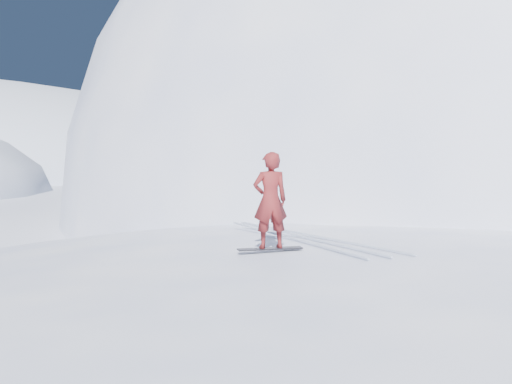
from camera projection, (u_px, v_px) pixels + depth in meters
near_ridge at (437, 347)px, 12.80m from camera, size 36.00×28.00×4.80m
summit_peak at (501, 213)px, 40.79m from camera, size 60.00×56.00×56.00m
peak_shoulder at (397, 231)px, 31.62m from camera, size 28.00×24.00×18.00m
wind_bumps at (396, 369)px, 11.51m from camera, size 16.00×14.40×1.00m
snowboard at (270, 249)px, 11.60m from camera, size 1.35×0.31×0.02m
snowboarder at (270, 200)px, 11.53m from camera, size 0.73×0.50×1.96m
board_tracks at (302, 236)px, 13.28m from camera, size 2.14×5.92×0.04m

